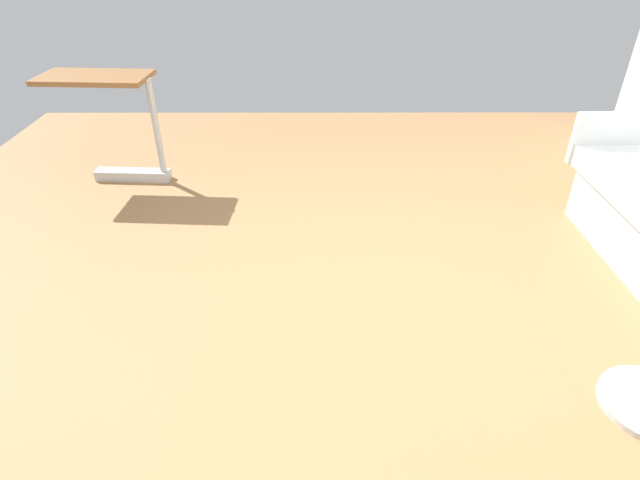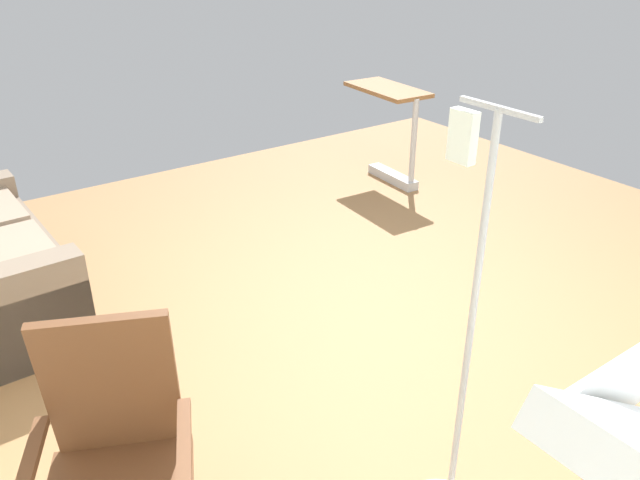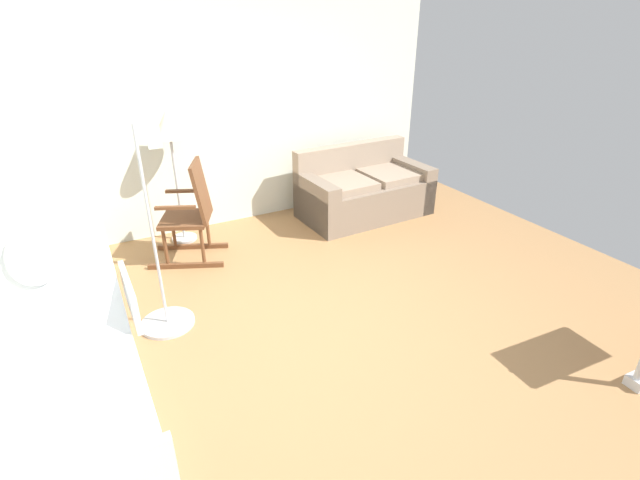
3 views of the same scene
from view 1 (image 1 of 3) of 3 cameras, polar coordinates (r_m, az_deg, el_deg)
The scene contains 2 objects.
ground_plane at distance 2.91m, azimuth 5.39°, elevation -6.77°, with size 6.51×6.51×0.00m, color #9E7247.
overbed_table at distance 4.34m, azimuth -21.91°, elevation 12.66°, with size 0.85×0.44×0.84m.
Camera 1 is at (0.28, 2.25, 1.83)m, focal length 28.91 mm.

